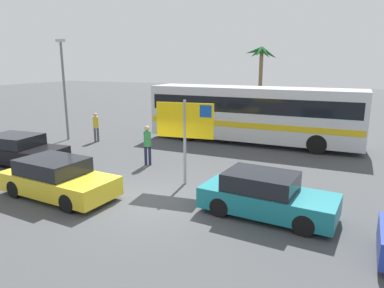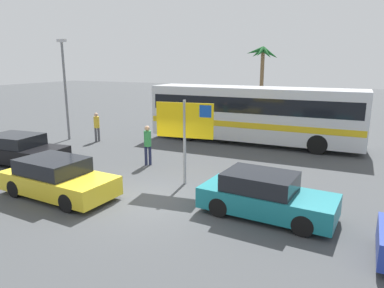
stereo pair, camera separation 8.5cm
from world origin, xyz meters
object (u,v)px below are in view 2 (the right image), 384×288
at_px(car_black, 19,150).
at_px(pedestrian_crossing_lot, 97,125).
at_px(pedestrian_by_bus, 148,142).
at_px(ferry_sign, 186,124).
at_px(bus_front_coach, 253,112).
at_px(car_yellow, 57,178).
at_px(car_teal, 265,196).

distance_m(car_black, pedestrian_crossing_lot, 5.14).
bearing_deg(car_black, pedestrian_crossing_lot, 82.77).
xyz_separation_m(car_black, pedestrian_by_bus, (5.50, 2.25, 0.43)).
bearing_deg(ferry_sign, bus_front_coach, 80.05).
height_order(ferry_sign, pedestrian_by_bus, ferry_sign).
distance_m(ferry_sign, pedestrian_crossing_lot, 9.18).
height_order(bus_front_coach, pedestrian_by_bus, bus_front_coach).
distance_m(car_black, pedestrian_by_bus, 5.96).
distance_m(ferry_sign, car_yellow, 4.88).
xyz_separation_m(ferry_sign, car_teal, (3.40, -1.56, -1.69)).
xyz_separation_m(ferry_sign, car_yellow, (-3.47, -2.99, -1.69)).
xyz_separation_m(bus_front_coach, car_teal, (3.04, -9.47, -1.15)).
height_order(bus_front_coach, car_yellow, bus_front_coach).
bearing_deg(car_yellow, car_black, 158.12).
height_order(ferry_sign, car_black, ferry_sign).
xyz_separation_m(car_yellow, pedestrian_crossing_lot, (-4.48, 7.41, 0.36)).
relative_size(car_teal, pedestrian_crossing_lot, 2.41).
relative_size(car_teal, pedestrian_by_bus, 2.27).
bearing_deg(pedestrian_by_bus, car_black, 77.52).
distance_m(bus_front_coach, car_teal, 10.02).
distance_m(car_teal, pedestrian_crossing_lot, 12.83).
xyz_separation_m(car_teal, pedestrian_by_bus, (-6.06, 3.11, 0.44)).
bearing_deg(bus_front_coach, ferry_sign, -92.60).
height_order(bus_front_coach, car_teal, bus_front_coach).
height_order(bus_front_coach, ferry_sign, ferry_sign).
bearing_deg(pedestrian_by_bus, car_teal, -151.87).
height_order(ferry_sign, car_yellow, ferry_sign).
xyz_separation_m(car_teal, pedestrian_crossing_lot, (-11.34, 5.98, 0.36)).
xyz_separation_m(bus_front_coach, pedestrian_by_bus, (-3.02, -6.37, -0.71)).
xyz_separation_m(bus_front_coach, pedestrian_crossing_lot, (-8.30, -3.50, -0.79)).
bearing_deg(ferry_sign, car_teal, -32.00).
bearing_deg(pedestrian_crossing_lot, car_yellow, 149.68).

